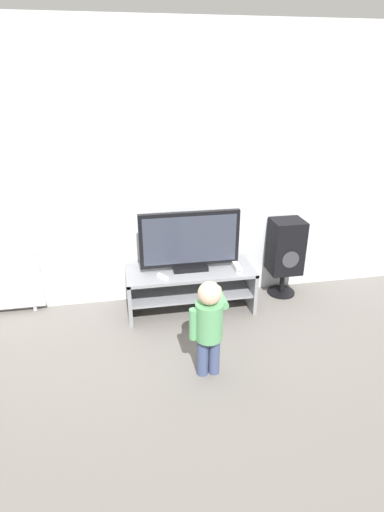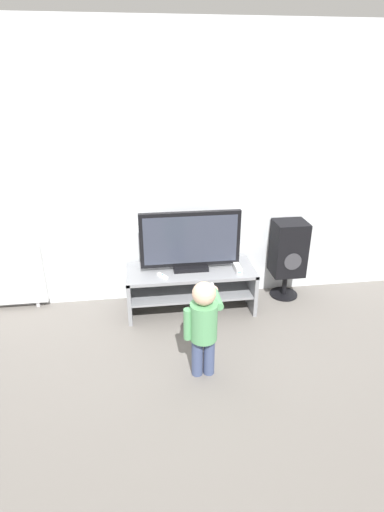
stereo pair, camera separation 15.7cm
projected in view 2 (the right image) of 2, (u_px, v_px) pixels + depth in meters
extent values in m
plane|color=slate|center=(194.00, 321.00, 3.81)|extent=(16.00, 16.00, 0.00)
cube|color=silver|center=(186.00, 173.00, 3.79)|extent=(10.00, 0.06, 2.60)
cube|color=gray|center=(191.00, 271.00, 3.86)|extent=(1.24, 0.49, 0.03)
cube|color=gray|center=(191.00, 291.00, 3.95)|extent=(1.20, 0.45, 0.02)
cube|color=gray|center=(130.00, 293.00, 3.87)|extent=(0.04, 0.49, 0.44)
cube|color=gray|center=(250.00, 285.00, 4.02)|extent=(0.04, 0.49, 0.44)
cube|color=black|center=(190.00, 267.00, 3.87)|extent=(0.33, 0.20, 0.04)
cube|color=black|center=(190.00, 239.00, 3.75)|extent=(0.95, 0.05, 0.54)
cube|color=#333847|center=(191.00, 240.00, 3.72)|extent=(0.88, 0.01, 0.47)
cube|color=white|center=(237.00, 268.00, 3.83)|extent=(0.05, 0.19, 0.05)
cube|color=#3F8CE5|center=(240.00, 272.00, 3.74)|extent=(0.03, 0.00, 0.01)
cube|color=white|center=(162.00, 276.00, 3.71)|extent=(0.10, 0.13, 0.02)
cylinder|color=#337FD8|center=(162.00, 275.00, 3.70)|extent=(0.01, 0.01, 0.00)
cylinder|color=#3F4C72|center=(197.00, 356.00, 3.08)|extent=(0.09, 0.09, 0.33)
cylinder|color=#3F4C72|center=(209.00, 355.00, 3.09)|extent=(0.09, 0.09, 0.33)
cylinder|color=#599E66|center=(204.00, 321.00, 2.96)|extent=(0.21, 0.21, 0.30)
sphere|color=beige|center=(204.00, 294.00, 2.86)|extent=(0.17, 0.17, 0.17)
cylinder|color=#599E66|center=(188.00, 324.00, 2.95)|extent=(0.06, 0.06, 0.25)
cylinder|color=#599E66|center=(216.00, 298.00, 3.04)|extent=(0.06, 0.25, 0.06)
sphere|color=beige|center=(213.00, 290.00, 3.15)|extent=(0.08, 0.08, 0.08)
cube|color=white|center=(213.00, 288.00, 3.19)|extent=(0.03, 0.13, 0.02)
cylinder|color=black|center=(283.00, 294.00, 4.27)|extent=(0.29, 0.29, 0.02)
cylinder|color=black|center=(285.00, 284.00, 4.22)|extent=(0.05, 0.05, 0.27)
cube|color=black|center=(288.00, 248.00, 4.05)|extent=(0.32, 0.29, 0.56)
cylinder|color=#38383D|center=(293.00, 262.00, 3.95)|extent=(0.18, 0.01, 0.18)
cube|color=white|center=(6.00, 276.00, 3.89)|extent=(0.72, 0.08, 0.61)
cube|color=silver|center=(38.00, 303.00, 4.06)|extent=(0.03, 0.05, 0.06)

